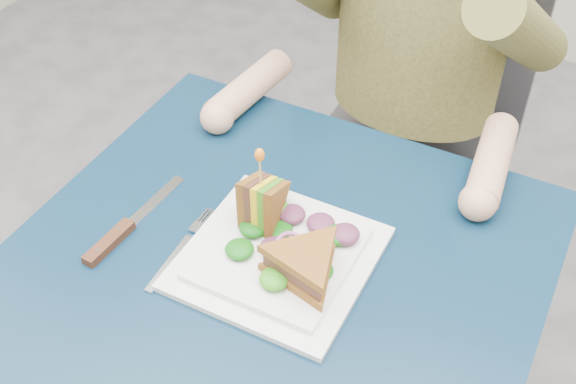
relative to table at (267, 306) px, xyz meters
The scene contains 11 objects.
table is the anchor object (origin of this frame).
chair 0.75m from the table, 90.00° to the left, with size 0.42×0.40×0.93m.
plate 0.09m from the table, 77.03° to the left, with size 0.26×0.26×0.02m.
sandwich_flat 0.14m from the table, ahead, with size 0.16×0.16×0.05m.
sandwich_upright 0.16m from the table, 122.38° to the left, with size 0.08×0.13×0.13m.
fork 0.16m from the table, 169.55° to the right, with size 0.02×0.18×0.01m.
knife 0.25m from the table, 169.58° to the right, with size 0.03×0.22×0.02m.
toothpick 0.21m from the table, 122.38° to the left, with size 0.00×0.00×0.06m, color tan.
toothpick_frill 0.24m from the table, 122.38° to the left, with size 0.01×0.01×0.02m, color orange.
lettuce_spill 0.12m from the table, 73.08° to the left, with size 0.15×0.13×0.02m, color #337A14, non-canonical shape.
onion_ring 0.12m from the table, 56.18° to the left, with size 0.04×0.04×0.01m, color #9E4C7A.
Camera 1 is at (0.34, -0.58, 1.52)m, focal length 45.00 mm.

